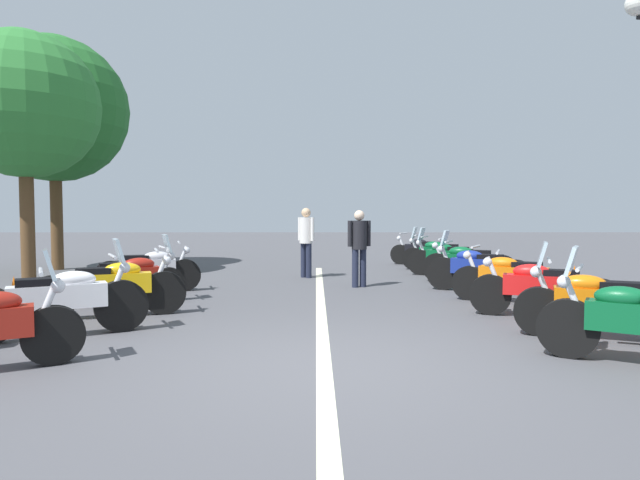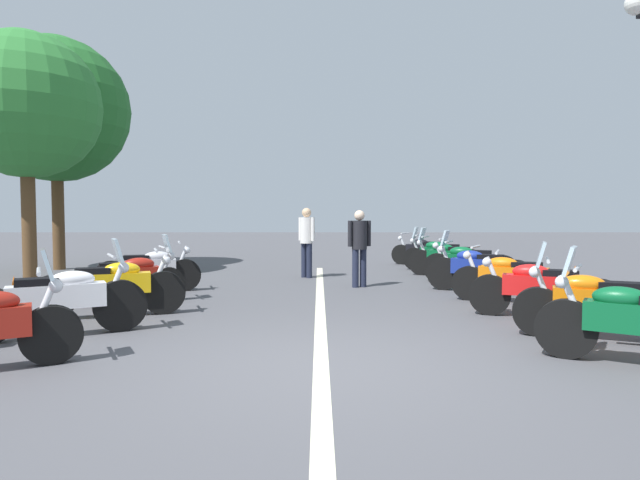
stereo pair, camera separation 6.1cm
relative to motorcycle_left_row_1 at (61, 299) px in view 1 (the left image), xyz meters
The scene contains 21 objects.
ground_plane 3.56m from the motorcycle_left_row_1, 111.92° to the right, with size 80.00×80.00×0.00m, color #4C4C51.
lane_centre_stripe 3.80m from the motorcycle_left_row_1, 60.28° to the right, with size 13.13×0.16×0.01m, color beige.
motorcycle_left_row_1 is the anchor object (origin of this frame).
motorcycle_left_row_2 1.28m from the motorcycle_left_row_1, ahead, with size 0.98×2.12×1.01m.
motorcycle_left_row_3 2.48m from the motorcycle_left_row_1, ahead, with size 1.03×1.82×1.19m.
motorcycle_left_row_4 3.79m from the motorcycle_left_row_1, ahead, with size 0.83×1.99×1.00m.
motorcycle_right_row_0 6.59m from the motorcycle_left_row_1, 101.33° to the right, with size 1.15×1.77×1.21m.
motorcycle_right_row_1 6.64m from the motorcycle_left_row_1, 91.69° to the right, with size 0.98×1.88×1.20m.
motorcycle_right_row_2 6.66m from the motorcycle_left_row_1, 79.97° to the right, with size 1.02×2.03×0.99m.
motorcycle_right_row_3 7.04m from the motorcycle_left_row_1, 69.53° to the right, with size 1.17×1.91×0.99m.
motorcycle_right_row_4 7.45m from the motorcycle_left_row_1, 59.29° to the right, with size 1.09×1.91×1.23m.
motorcycle_right_row_5 8.35m from the motorcycle_left_row_1, 52.28° to the right, with size 1.05×1.94×1.01m.
motorcycle_right_row_6 9.12m from the motorcycle_left_row_1, 45.34° to the right, with size 1.12×1.94×1.21m.
motorcycle_right_row_7 10.19m from the motorcycle_left_row_1, 40.37° to the right, with size 1.01×2.04×1.20m.
motorcycle_right_row_8 11.26m from the motorcycle_left_row_1, 35.06° to the right, with size 1.20×1.94×0.99m.
traffic_cone_0 1.96m from the motorcycle_left_row_1, 45.08° to the left, with size 0.36×0.36×0.61m.
traffic_cone_1 8.45m from the motorcycle_left_row_1, 69.67° to the right, with size 0.36×0.36×0.61m.
bystander_0 6.11m from the motorcycle_left_row_1, 42.43° to the right, with size 0.32×0.50×1.63m.
bystander_2 6.86m from the motorcycle_left_row_1, 25.56° to the right, with size 0.40×0.40×1.70m.
roadside_tree_0 9.87m from the motorcycle_left_row_1, 26.59° to the left, with size 3.98×3.98×6.43m.
roadside_tree_1 7.97m from the motorcycle_left_row_1, 31.72° to the left, with size 3.45×3.45×5.87m.
Camera 1 is at (-5.16, 0.08, 1.54)m, focal length 29.19 mm.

